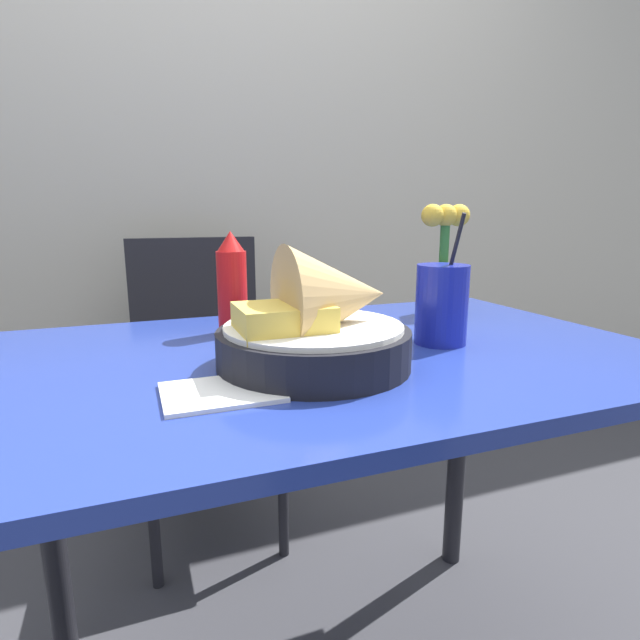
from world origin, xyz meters
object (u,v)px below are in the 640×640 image
(chair_far_window, at_px, (201,361))
(flower_vase, at_px, (443,266))
(drink_cup, at_px, (441,307))
(food_basket, at_px, (321,324))
(ketchup_bottle, at_px, (232,285))

(chair_far_window, relative_size, flower_vase, 3.68)
(drink_cup, bearing_deg, food_basket, -168.29)
(drink_cup, bearing_deg, ketchup_bottle, 148.14)
(food_basket, relative_size, ketchup_bottle, 1.49)
(food_basket, xyz_separation_m, ketchup_bottle, (-0.08, 0.26, 0.03))
(food_basket, xyz_separation_m, flower_vase, (0.41, 0.28, 0.05))
(ketchup_bottle, xyz_separation_m, flower_vase, (0.49, 0.02, 0.02))
(drink_cup, bearing_deg, chair_far_window, 111.99)
(chair_far_window, height_order, ketchup_bottle, ketchup_bottle)
(chair_far_window, xyz_separation_m, ketchup_bottle, (-0.01, -0.60, 0.32))
(chair_far_window, bearing_deg, flower_vase, -50.47)
(chair_far_window, xyz_separation_m, food_basket, (0.07, -0.86, 0.29))
(ketchup_bottle, height_order, flower_vase, flower_vase)
(ketchup_bottle, bearing_deg, drink_cup, -31.86)
(chair_far_window, height_order, food_basket, food_basket)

